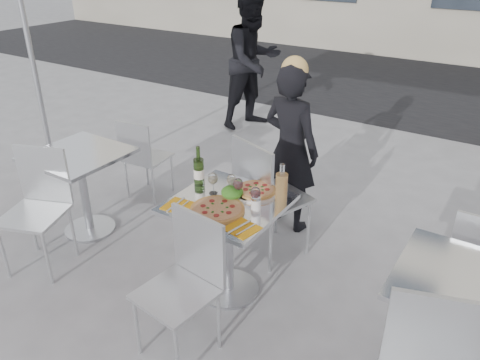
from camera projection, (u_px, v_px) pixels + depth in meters
The scene contains 23 objects.
ground at pixel (229, 290), 3.46m from camera, with size 80.00×80.00×0.00m, color gray.
street_asphalt at pixel (434, 87), 8.32m from camera, with size 24.00×5.00×0.00m, color black.
main_table at pixel (228, 228), 3.22m from camera, with size 0.72×0.72×0.75m.
side_table_left at pixel (81, 176), 3.94m from camera, with size 0.72×0.72×0.75m.
side_table_right at pixel (461, 312), 2.49m from camera, with size 0.72×0.72×0.75m.
chair_far at pixel (264, 191), 3.57m from camera, with size 0.60×0.61×1.02m.
chair_near at pixel (187, 275), 2.77m from camera, with size 0.46×0.47×0.90m.
side_chair_lfar at pixel (142, 153), 4.49m from camera, with size 0.41×0.42×0.83m.
side_chair_lnear at pixel (39, 199), 3.56m from camera, with size 0.55×0.56×0.94m.
woman_diner at pixel (290, 149), 3.96m from camera, with size 0.53×0.35×1.47m, color black.
pedestrian_a at pixel (253, 61), 6.19m from camera, with size 0.87×0.68×1.79m, color black.
pizza_near at pixel (217, 209), 3.01m from camera, with size 0.35×0.35×0.02m.
pizza_far at pixel (256, 191), 3.23m from camera, with size 0.31×0.31×0.03m.
salad_plate at pixel (232, 193), 3.15m from camera, with size 0.22×0.22×0.09m.
wine_bottle at pixel (199, 170), 3.29m from camera, with size 0.07×0.07×0.29m.
carafe at pixel (281, 188), 3.04m from camera, with size 0.08×0.08×0.29m.
sugar_shaker at pixel (256, 205), 2.98m from camera, with size 0.06×0.06×0.11m.
wineglass_white_a at pixel (213, 179), 3.18m from camera, with size 0.07×0.07×0.16m.
wineglass_white_b at pixel (231, 181), 3.16m from camera, with size 0.07×0.07×0.16m.
wineglass_red_a at pixel (238, 185), 3.10m from camera, with size 0.07×0.07×0.16m.
wineglass_red_b at pixel (256, 194), 2.99m from camera, with size 0.07×0.07×0.16m.
napkin_left at pixel (179, 205), 3.07m from camera, with size 0.20×0.20×0.01m.
napkin_right at pixel (242, 228), 2.83m from camera, with size 0.21×0.21×0.01m.
Camera 1 is at (1.55, -2.23, 2.29)m, focal length 35.00 mm.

